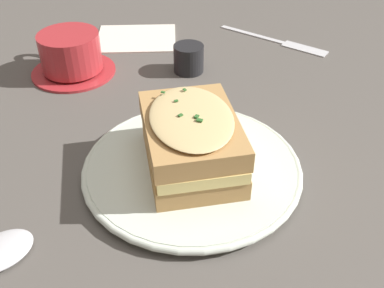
# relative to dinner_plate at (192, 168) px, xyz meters

# --- Properties ---
(ground_plane) EXTENTS (2.40, 2.40, 0.00)m
(ground_plane) POSITION_rel_dinner_plate_xyz_m (-0.03, 0.01, -0.01)
(ground_plane) COLOR #514C47
(dinner_plate) EXTENTS (0.23, 0.23, 0.01)m
(dinner_plate) POSITION_rel_dinner_plate_xyz_m (0.00, 0.00, 0.00)
(dinner_plate) COLOR silver
(dinner_plate) RESTS_ON ground_plane
(sandwich) EXTENTS (0.10, 0.14, 0.07)m
(sandwich) POSITION_rel_dinner_plate_xyz_m (0.00, 0.00, 0.04)
(sandwich) COLOR #B2844C
(sandwich) RESTS_ON dinner_plate
(teacup_with_saucer) EXTENTS (0.12, 0.13, 0.06)m
(teacup_with_saucer) POSITION_rel_dinner_plate_xyz_m (0.15, -0.24, 0.02)
(teacup_with_saucer) COLOR #AD282D
(teacup_with_saucer) RESTS_ON ground_plane
(fork) EXTENTS (0.16, 0.14, 0.00)m
(fork) POSITION_rel_dinner_plate_xyz_m (-0.18, -0.31, -0.01)
(fork) COLOR silver
(fork) RESTS_ON ground_plane
(napkin) EXTENTS (0.14, 0.11, 0.00)m
(napkin) POSITION_rel_dinner_plate_xyz_m (0.06, -0.35, -0.01)
(napkin) COLOR silver
(napkin) RESTS_ON ground_plane
(condiment_pot) EXTENTS (0.04, 0.04, 0.04)m
(condiment_pot) POSITION_rel_dinner_plate_xyz_m (-0.02, -0.23, 0.01)
(condiment_pot) COLOR black
(condiment_pot) RESTS_ON ground_plane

